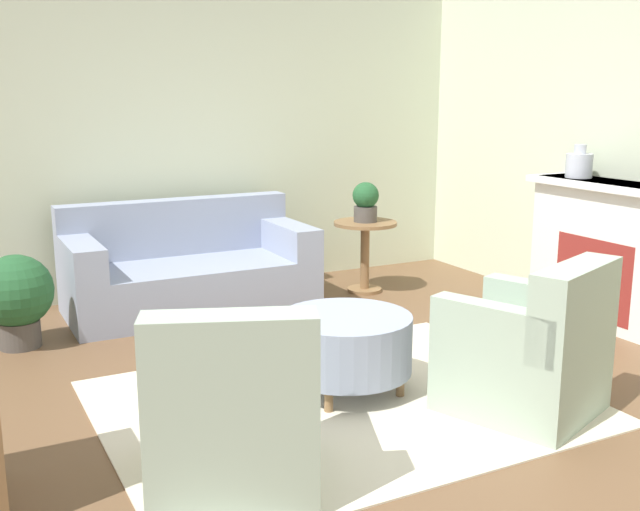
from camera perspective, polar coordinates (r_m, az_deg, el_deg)
The scene contains 12 objects.
ground_plane at distance 4.38m, azimuth 1.59°, elevation -11.20°, with size 16.00×16.00×0.00m, color brown.
wall_back at distance 6.76m, azimuth -10.67°, elevation 9.14°, with size 9.78×0.12×2.80m.
rug at distance 4.38m, azimuth 1.59°, elevation -11.14°, with size 2.65×2.05×0.01m.
couch at distance 6.25m, azimuth -10.00°, elevation -1.18°, with size 1.96×0.94×0.87m.
armchair_left at distance 3.43m, azimuth -6.67°, elevation -11.93°, with size 0.95×0.97×0.87m.
armchair_right at distance 4.31m, azimuth 15.75°, elevation -7.17°, with size 0.95×0.97×0.87m.
ottoman_table at distance 4.46m, azimuth 1.94°, elevation -6.69°, with size 0.79×0.79×0.46m.
side_table at distance 6.65m, azimuth 3.45°, elevation 0.91°, with size 0.56×0.56×0.64m.
fireplace at distance 6.08m, azimuth 21.29°, elevation 0.32°, with size 0.44×1.42×1.10m.
vase_mantel_near at distance 6.22m, azimuth 19.14°, elevation 6.57°, with size 0.20×0.20×0.26m.
potted_plant_on_side_table at distance 6.59m, azimuth 3.49°, elevation 4.15°, with size 0.23×0.23×0.35m.
potted_plant_floor at distance 5.59m, azimuth -22.12°, elevation -2.84°, with size 0.51×0.51×0.66m.
Camera 1 is at (-1.95, -3.51, 1.74)m, focal length 42.00 mm.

